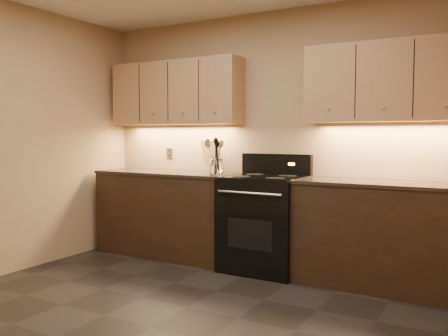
{
  "coord_description": "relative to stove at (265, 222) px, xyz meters",
  "views": [
    {
      "loc": [
        2.03,
        -2.52,
        1.33
      ],
      "look_at": [
        -0.25,
        1.45,
        1.01
      ],
      "focal_mm": 38.0,
      "sensor_mm": 36.0,
      "label": 1
    }
  ],
  "objects": [
    {
      "name": "floor",
      "position": [
        -0.08,
        -1.68,
        -0.48
      ],
      "size": [
        4.0,
        4.0,
        0.0
      ],
      "primitive_type": "plane",
      "color": "black",
      "rests_on": "ground"
    },
    {
      "name": "wall_back",
      "position": [
        -0.08,
        0.32,
        0.82
      ],
      "size": [
        4.0,
        0.04,
        2.6
      ],
      "primitive_type": "cube",
      "color": "tan",
      "rests_on": "ground"
    },
    {
      "name": "counter_left",
      "position": [
        -1.18,
        0.02,
        -0.01
      ],
      "size": [
        1.62,
        0.62,
        0.93
      ],
      "color": "black",
      "rests_on": "ground"
    },
    {
      "name": "counter_right",
      "position": [
        1.1,
        0.02,
        -0.01
      ],
      "size": [
        1.46,
        0.62,
        0.93
      ],
      "color": "black",
      "rests_on": "ground"
    },
    {
      "name": "stove",
      "position": [
        0.0,
        0.0,
        0.0
      ],
      "size": [
        0.76,
        0.68,
        1.14
      ],
      "color": "black",
      "rests_on": "ground"
    },
    {
      "name": "upper_cab_left",
      "position": [
        -1.18,
        0.17,
        1.32
      ],
      "size": [
        1.6,
        0.3,
        0.7
      ],
      "primitive_type": "cube",
      "color": "#A67C53",
      "rests_on": "wall_back"
    },
    {
      "name": "upper_cab_right",
      "position": [
        1.1,
        0.17,
        1.32
      ],
      "size": [
        1.44,
        0.3,
        0.7
      ],
      "primitive_type": "cube",
      "color": "#A67C53",
      "rests_on": "wall_back"
    },
    {
      "name": "outlet_plate",
      "position": [
        -1.38,
        0.31,
        0.64
      ],
      "size": [
        0.08,
        0.01,
        0.12
      ],
      "primitive_type": "cube",
      "color": "#B2B5BA",
      "rests_on": "wall_back"
    },
    {
      "name": "utensil_crock",
      "position": [
        -0.5,
        -0.08,
        0.52
      ],
      "size": [
        0.16,
        0.16,
        0.16
      ],
      "color": "white",
      "rests_on": "counter_left"
    },
    {
      "name": "cutting_board",
      "position": [
        -0.77,
        0.27,
        0.62
      ],
      "size": [
        0.3,
        0.19,
        0.35
      ],
      "primitive_type": "cube",
      "rotation": [
        0.25,
        0.0,
        -0.32
      ],
      "color": "tan",
      "rests_on": "counter_left"
    },
    {
      "name": "wooden_spoon",
      "position": [
        -0.52,
        -0.1,
        0.63
      ],
      "size": [
        0.13,
        0.09,
        0.34
      ],
      "primitive_type": null,
      "rotation": [
        -0.04,
        0.22,
        0.13
      ],
      "color": "tan",
      "rests_on": "utensil_crock"
    },
    {
      "name": "black_spoon",
      "position": [
        -0.49,
        -0.07,
        0.64
      ],
      "size": [
        0.11,
        0.16,
        0.36
      ],
      "primitive_type": null,
      "rotation": [
        0.26,
        0.16,
        -0.12
      ],
      "color": "black",
      "rests_on": "utensil_crock"
    },
    {
      "name": "black_turner",
      "position": [
        -0.49,
        -0.11,
        0.66
      ],
      "size": [
        0.15,
        0.17,
        0.39
      ],
      "primitive_type": null,
      "rotation": [
        -0.24,
        -0.09,
        0.23
      ],
      "color": "black",
      "rests_on": "utensil_crock"
    },
    {
      "name": "steel_spatula",
      "position": [
        -0.48,
        -0.07,
        0.65
      ],
      "size": [
        0.24,
        0.12,
        0.37
      ],
      "primitive_type": null,
      "rotation": [
        0.15,
        -0.41,
        -0.23
      ],
      "color": "silver",
      "rests_on": "utensil_crock"
    },
    {
      "name": "steel_skimmer",
      "position": [
        -0.47,
        -0.1,
        0.65
      ],
      "size": [
        0.27,
        0.16,
        0.37
      ],
      "primitive_type": null,
      "rotation": [
        -0.11,
        -0.52,
        -0.13
      ],
      "color": "silver",
      "rests_on": "utensil_crock"
    }
  ]
}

